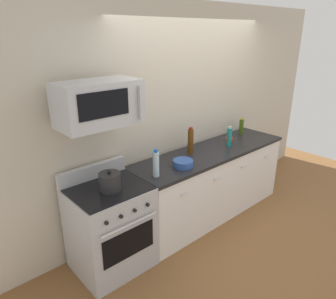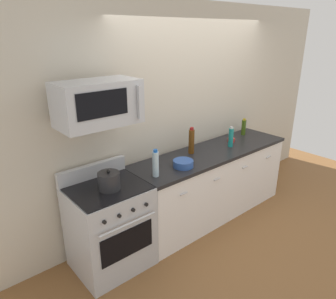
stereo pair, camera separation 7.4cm
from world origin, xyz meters
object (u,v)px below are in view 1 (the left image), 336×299
Objects in this scene: bowl_red_small at (229,139)px; bottle_water_clear at (156,164)px; range_oven at (111,227)px; bottle_wine_amber at (190,141)px; bottle_sparkling_teal at (229,137)px; bowl_blue_mixing at (183,163)px; bottle_olive_oil at (241,127)px; stockpot at (110,182)px; microwave at (99,103)px.

bottle_water_clear is at bearing -172.82° from bowl_red_small.
range_oven is 3.19× the size of bottle_wine_amber.
bottle_water_clear is at bearing -177.09° from bottle_sparkling_teal.
bowl_blue_mixing is (0.39, -0.01, -0.10)m from bottle_water_clear.
bottle_sparkling_teal is (1.84, -0.05, 0.58)m from range_oven.
bottle_olive_oil is 0.40m from bowl_red_small.
bottle_sparkling_teal is 0.93m from bowl_blue_mixing.
bowl_red_small is 0.48× the size of stockpot.
bowl_red_small is at bearing 36.04° from bottle_sparkling_teal.
bottle_water_clear is at bearing -6.41° from stockpot.
bottle_water_clear is 1.29× the size of bowl_blue_mixing.
range_oven is at bearing -90.29° from microwave.
stockpot is at bearing -176.36° from bowl_red_small.
bottle_olive_oil reaches higher than range_oven.
bottle_wine_amber reaches higher than bottle_olive_oil.
bottle_water_clear is (0.52, -0.11, 0.59)m from range_oven.
range_oven is 0.54m from stockpot.
microwave is 2.22× the size of bottle_wine_amber.
microwave is 0.75m from stockpot.
bottle_sparkling_teal is 1.84m from stockpot.
bottle_water_clear is at bearing -171.77° from bottle_olive_oil.
stockpot is (0.00, -0.05, 0.54)m from range_oven.
range_oven is at bearing 178.59° from bottle_sparkling_teal.
bowl_blue_mixing is at bearing -1.35° from bottle_water_clear.
microwave is at bearing 163.30° from bottle_water_clear.
bottle_olive_oil reaches higher than stockpot.
bowl_blue_mixing is at bearing -146.32° from bottle_wine_amber.
microwave is 3.06× the size of bottle_olive_oil.
bottle_water_clear is 2.92× the size of bowl_red_small.
bottle_olive_oil is at bearing 1.94° from bottle_wine_amber.
range_oven is 1.04m from bowl_blue_mixing.
range_oven is 0.80m from bottle_water_clear.
microwave is 2.16m from bowl_red_small.
stockpot is (-2.00, -0.13, 0.06)m from bowl_red_small.
bottle_sparkling_teal is at bearing -16.23° from bottle_wine_amber.
bottle_wine_amber reaches higher than range_oven.
bottle_wine_amber is 0.74m from bowl_red_small.
range_oven reaches higher than bowl_blue_mixing.
stockpot is (-0.52, 0.06, -0.05)m from bottle_water_clear.
bowl_red_small is (0.16, 0.12, -0.10)m from bottle_sparkling_teal.
bowl_blue_mixing is at bearing -169.30° from bottle_olive_oil.
bottle_sparkling_teal is at bearing -143.96° from bowl_red_small.
microwave is at bearing 177.19° from bottle_sparkling_teal.
bottle_olive_oil is 0.90× the size of bottle_sparkling_teal.
bowl_red_small is 2.01m from stockpot.
microwave reaches higher than bottle_wine_amber.
bottle_sparkling_teal is 1.28× the size of stockpot.
bottle_wine_amber reaches higher than stockpot.
bowl_red_small is at bearing 10.16° from bowl_blue_mixing.
bottle_sparkling_teal reaches higher than stockpot.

